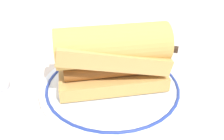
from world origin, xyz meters
name	(u,v)px	position (x,y,z in m)	size (l,w,h in m)	color
ground_plane	(107,91)	(0.00, 0.00, 0.00)	(1.50, 1.50, 0.00)	beige
plate	(112,86)	(0.01, 0.00, 0.01)	(0.28, 0.28, 0.01)	white
sausage_sandwich	(112,55)	(0.01, 0.00, 0.08)	(0.21, 0.10, 0.12)	tan
salt_shaker	(4,94)	(-0.18, -0.01, 0.03)	(0.03, 0.03, 0.07)	white
butter_knife	(183,51)	(0.22, 0.10, 0.00)	(0.14, 0.11, 0.01)	silver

